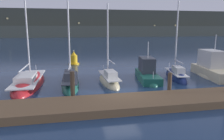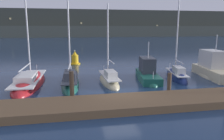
{
  "view_description": "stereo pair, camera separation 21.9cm",
  "coord_description": "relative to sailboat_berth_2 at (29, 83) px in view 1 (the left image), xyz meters",
  "views": [
    {
      "loc": [
        -3.49,
        -14.03,
        4.61
      ],
      "look_at": [
        0.0,
        3.21,
        1.2
      ],
      "focal_mm": 35.0,
      "sensor_mm": 36.0,
      "label": 1
    },
    {
      "loc": [
        -3.27,
        -14.08,
        4.61
      ],
      "look_at": [
        0.0,
        3.21,
        1.2
      ],
      "focal_mm": 35.0,
      "sensor_mm": 36.0,
      "label": 2
    }
  ],
  "objects": [
    {
      "name": "sailboat_berth_3",
      "position": [
        3.36,
        -1.18,
        0.04
      ],
      "size": [
        1.61,
        5.91,
        8.28
      ],
      "color": "#195647",
      "rests_on": "ground"
    },
    {
      "name": "sailboat_berth_4",
      "position": [
        6.61,
        -0.71,
        0.02
      ],
      "size": [
        1.47,
        5.4,
        7.2
      ],
      "color": "beige",
      "rests_on": "ground"
    },
    {
      "name": "sailboat_berth_2",
      "position": [
        0.0,
        0.0,
        0.0
      ],
      "size": [
        2.34,
        8.31,
        12.98
      ],
      "color": "red",
      "rests_on": "ground"
    },
    {
      "name": "motorboat_berth_5",
      "position": [
        10.23,
        -0.26,
        0.2
      ],
      "size": [
        2.65,
        5.75,
        4.09
      ],
      "color": "#195647",
      "rests_on": "ground"
    },
    {
      "name": "hillside_backdrop",
      "position": [
        8.3,
        104.19,
        6.37
      ],
      "size": [
        240.0,
        23.0,
        14.04
      ],
      "color": "#333833",
      "rests_on": "ground"
    },
    {
      "name": "ground_plane",
      "position": [
        6.75,
        -4.5,
        -0.1
      ],
      "size": [
        400.0,
        400.0,
        0.0
      ],
      "primitive_type": "plane",
      "color": "#192D4C"
    },
    {
      "name": "mooring_pile_2",
      "position": [
        10.05,
        -5.05,
        0.7
      ],
      "size": [
        0.28,
        0.28,
        1.59
      ],
      "primitive_type": "cylinder",
      "color": "#4C3D2D",
      "rests_on": "ground"
    },
    {
      "name": "mooring_pile_1",
      "position": [
        3.46,
        -5.05,
        0.88
      ],
      "size": [
        0.28,
        0.28,
        1.95
      ],
      "primitive_type": "cylinder",
      "color": "#4C3D2D",
      "rests_on": "ground"
    },
    {
      "name": "motorboat_berth_7",
      "position": [
        16.77,
        -0.45,
        0.35
      ],
      "size": [
        3.06,
        6.51,
        4.69
      ],
      "color": "beige",
      "rests_on": "ground"
    },
    {
      "name": "sailboat_berth_6",
      "position": [
        13.06,
        -0.23,
        0.01
      ],
      "size": [
        2.17,
        5.35,
        8.18
      ],
      "color": "navy",
      "rests_on": "ground"
    },
    {
      "name": "dock",
      "position": [
        6.75,
        -6.7,
        0.13
      ],
      "size": [
        26.4,
        2.8,
        0.45
      ],
      "primitive_type": "cube",
      "color": "brown",
      "rests_on": "ground"
    },
    {
      "name": "channel_buoy",
      "position": [
        3.96,
        9.49,
        0.57
      ],
      "size": [
        1.32,
        1.32,
        1.82
      ],
      "color": "gold",
      "rests_on": "ground"
    }
  ]
}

